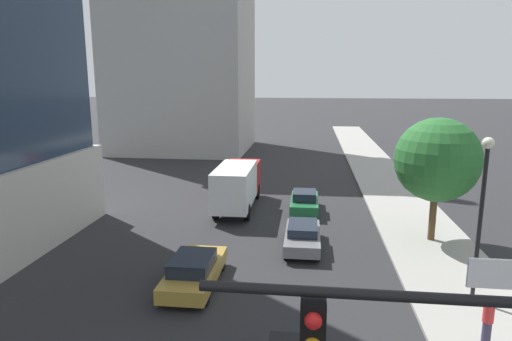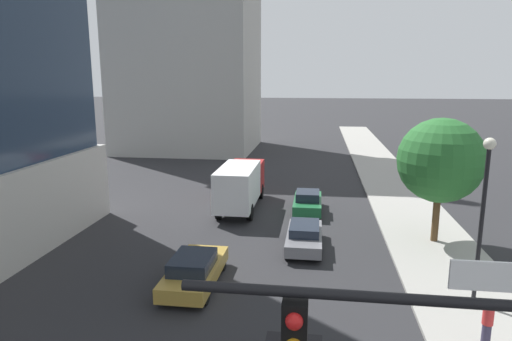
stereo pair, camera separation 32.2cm
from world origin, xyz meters
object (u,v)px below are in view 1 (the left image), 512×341
construction_building (182,24)px  pedestrian_red_shirt (488,321)px  box_truck (237,183)px  car_gold (194,270)px  car_green (304,202)px  street_tree (437,160)px  street_lamp (483,198)px  car_gray (303,236)px

construction_building → pedestrian_red_shirt: 47.18m
construction_building → box_truck: size_ratio=4.60×
construction_building → car_gold: bearing=-74.0°
box_truck → pedestrian_red_shirt: box_truck is taller
car_green → pedestrian_red_shirt: (6.04, -14.67, 0.32)m
car_gold → box_truck: (0.00, 11.49, 1.06)m
street_tree → car_green: 9.13m
construction_building → street_tree: bearing=-54.0°
street_tree → car_gold: size_ratio=1.37×
car_green → construction_building: bearing=120.7°
car_green → box_truck: size_ratio=0.55×
street_lamp → car_gray: size_ratio=1.46×
street_lamp → box_truck: 16.36m
box_truck → street_tree: bearing=-23.4°
pedestrian_red_shirt → car_gold: bearing=162.4°
construction_building → car_green: (14.99, -25.26, -14.11)m
car_green → car_gold: (-4.46, -11.34, 0.01)m
car_gray → pedestrian_red_shirt: (6.04, -8.22, 0.34)m
street_lamp → construction_building: bearing=120.4°
car_gray → street_lamp: bearing=-37.7°
car_green → car_gold: 12.19m
street_tree → car_gray: street_tree is taller
car_gold → street_tree: bearing=30.3°
construction_building → street_lamp: bearing=-59.6°
construction_building → car_gray: size_ratio=8.05×
street_lamp → box_truck: size_ratio=0.83×
car_green → pedestrian_red_shirt: bearing=-67.6°
street_tree → box_truck: 12.59m
street_tree → box_truck: (-11.28, 4.89, -2.71)m
car_gray → box_truck: bearing=124.1°
pedestrian_red_shirt → street_tree: bearing=85.5°
construction_building → box_truck: (10.53, -25.11, -13.04)m
car_gray → car_green: size_ratio=1.03×
street_lamp → pedestrian_red_shirt: bearing=-101.2°
street_tree → box_truck: size_ratio=0.85×
car_green → car_gold: car_green is taller
street_tree → car_gold: bearing=-149.7°
car_gold → box_truck: 11.54m
street_tree → box_truck: street_tree is taller
car_gold → pedestrian_red_shirt: bearing=-17.6°
street_lamp → pedestrian_red_shirt: size_ratio=3.77×
car_gold → construction_building: bearing=106.0°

